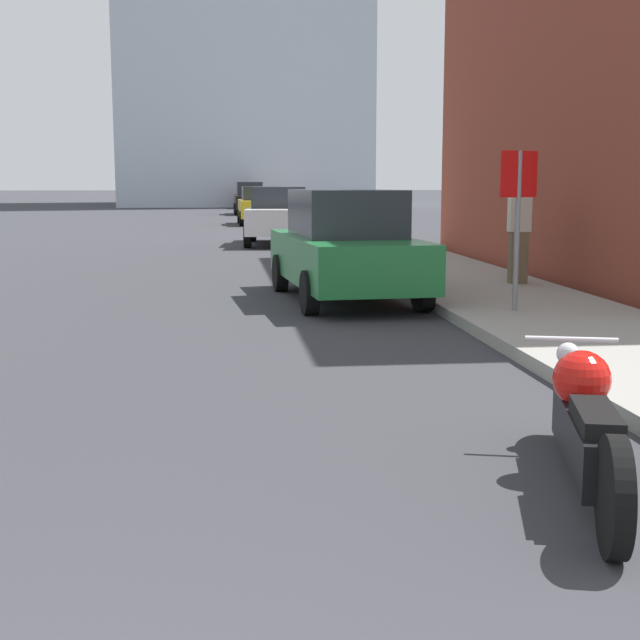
{
  "coord_description": "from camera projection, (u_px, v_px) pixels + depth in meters",
  "views": [
    {
      "loc": [
        1.13,
        -1.35,
        1.84
      ],
      "look_at": [
        1.85,
        5.12,
        0.83
      ],
      "focal_mm": 50.0,
      "sensor_mm": 36.0,
      "label": 1
    }
  ],
  "objects": [
    {
      "name": "parked_car_green",
      "position": [
        346.0,
        247.0,
        13.81
      ],
      "size": [
        2.11,
        4.59,
        1.72
      ],
      "rotation": [
        0.0,
        0.0,
        0.08
      ],
      "color": "#1E6B33",
      "rests_on": "ground_plane"
    },
    {
      "name": "parked_car_red",
      "position": [
        248.0,
        196.0,
        62.47
      ],
      "size": [
        1.96,
        4.38,
        1.78
      ],
      "rotation": [
        0.0,
        0.0,
        -0.05
      ],
      "color": "red",
      "rests_on": "ground_plane"
    },
    {
      "name": "stop_sign",
      "position": [
        518.0,
        202.0,
        11.62
      ],
      "size": [
        0.57,
        0.26,
        2.09
      ],
      "color": "slate",
      "rests_on": "sidewalk"
    },
    {
      "name": "parked_car_yellow",
      "position": [
        261.0,
        205.0,
        38.71
      ],
      "size": [
        1.99,
        4.13,
        1.64
      ],
      "rotation": [
        0.0,
        0.0,
        0.01
      ],
      "color": "gold",
      "rests_on": "ground_plane"
    },
    {
      "name": "sidewalk",
      "position": [
        313.0,
        220.0,
        41.35
      ],
      "size": [
        2.58,
        240.0,
        0.15
      ],
      "color": "gray",
      "rests_on": "ground_plane"
    },
    {
      "name": "motorcycle",
      "position": [
        586.0,
        425.0,
        5.35
      ],
      "size": [
        0.9,
        2.47,
        0.8
      ],
      "rotation": [
        0.0,
        0.0,
        -0.26
      ],
      "color": "black",
      "rests_on": "ground_plane"
    },
    {
      "name": "parked_car_black",
      "position": [
        250.0,
        199.0,
        50.7
      ],
      "size": [
        1.78,
        4.55,
        1.84
      ],
      "rotation": [
        0.0,
        0.0,
        -0.0
      ],
      "color": "black",
      "rests_on": "ground_plane"
    },
    {
      "name": "parked_car_white",
      "position": [
        279.0,
        215.0,
        26.31
      ],
      "size": [
        2.23,
        4.5,
        1.7
      ],
      "rotation": [
        0.0,
        0.0,
        -0.09
      ],
      "color": "silver",
      "rests_on": "ground_plane"
    },
    {
      "name": "pedestrian",
      "position": [
        519.0,
        227.0,
        14.84
      ],
      "size": [
        0.36,
        0.25,
        1.81
      ],
      "color": "brown",
      "rests_on": "sidewalk"
    }
  ]
}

